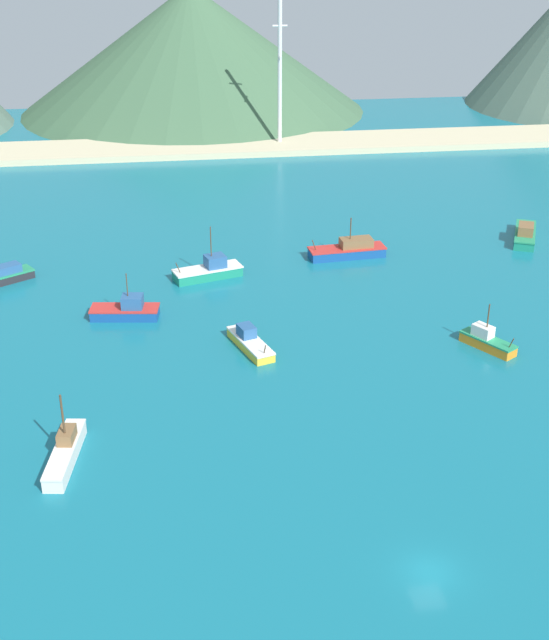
% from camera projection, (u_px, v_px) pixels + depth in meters
% --- Properties ---
extents(ground, '(260.00, 280.00, 0.50)m').
position_uv_depth(ground, '(346.00, 377.00, 90.69)').
color(ground, '#146B7F').
extents(fishing_boat_1, '(8.69, 6.82, 2.37)m').
position_uv_depth(fishing_boat_1, '(2.00, 277.00, 112.52)').
color(fishing_boat_1, '#232328').
rests_on(fishing_boat_1, ground).
extents(fishing_boat_2, '(6.88, 10.69, 2.79)m').
position_uv_depth(fishing_boat_2, '(525.00, 234.00, 126.72)').
color(fishing_boat_2, '#198466').
rests_on(fishing_boat_2, ground).
extents(fishing_boat_3, '(11.08, 4.04, 5.75)m').
position_uv_depth(fishing_boat_3, '(349.00, 250.00, 120.77)').
color(fishing_boat_3, '#14478C').
rests_on(fishing_boat_3, ground).
extents(fishing_boat_6, '(8.48, 3.98, 5.75)m').
position_uv_depth(fishing_boat_6, '(126.00, 310.00, 102.89)').
color(fishing_boat_6, '#14478C').
rests_on(fishing_boat_6, ground).
extents(fishing_boat_8, '(5.24, 6.67, 5.33)m').
position_uv_depth(fishing_boat_8, '(487.00, 341.00, 95.81)').
color(fishing_boat_8, orange).
rests_on(fishing_boat_8, ground).
extents(fishing_boat_11, '(4.80, 8.66, 2.42)m').
position_uv_depth(fishing_boat_11, '(250.00, 342.00, 95.83)').
color(fishing_boat_11, gold).
rests_on(fishing_boat_11, ground).
extents(fishing_boat_12, '(3.21, 9.74, 6.47)m').
position_uv_depth(fishing_boat_12, '(65.00, 452.00, 76.28)').
color(fishing_boat_12, silver).
rests_on(fishing_boat_12, ground).
extents(fishing_boat_14, '(9.65, 5.53, 7.11)m').
position_uv_depth(fishing_boat_14, '(209.00, 270.00, 114.00)').
color(fishing_boat_14, '#198466').
rests_on(fishing_boat_14, ground).
extents(beach_strip, '(247.00, 14.83, 1.20)m').
position_uv_depth(beach_strip, '(250.00, 146.00, 174.90)').
color(beach_strip, beige).
rests_on(beach_strip, ground).
extents(hill_central, '(82.00, 82.00, 28.61)m').
position_uv_depth(hill_central, '(192.00, 49.00, 202.16)').
color(hill_central, '#3D6042').
rests_on(hill_central, ground).
extents(radio_tower, '(2.90, 2.32, 28.98)m').
position_uv_depth(radio_tower, '(280.00, 73.00, 169.71)').
color(radio_tower, silver).
rests_on(radio_tower, ground).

